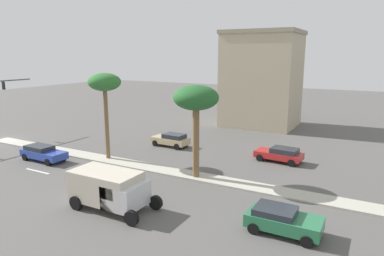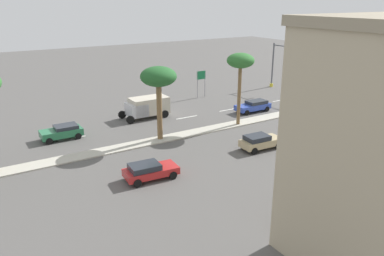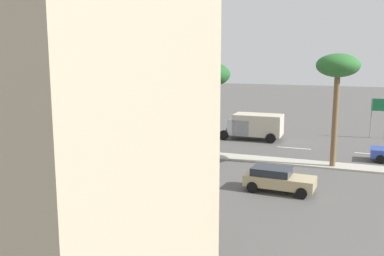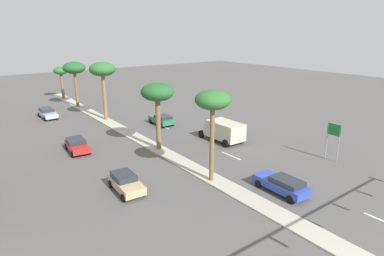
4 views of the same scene
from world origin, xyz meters
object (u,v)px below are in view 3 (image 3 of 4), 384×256
(commercial_building, at_px, (9,115))
(sedan_green_trailing, at_px, (145,128))
(sedan_tan_inboard, at_px, (278,179))
(directional_road_sign, at_px, (379,110))
(box_truck, at_px, (253,125))
(palm_tree_inboard, at_px, (338,69))
(sedan_red_left, at_px, (105,163))
(palm_tree_left, at_px, (47,63))
(palm_tree_outboard, at_px, (208,77))

(commercial_building, relative_size, sedan_green_trailing, 3.17)
(commercial_building, distance_m, sedan_tan_inboard, 17.06)
(directional_road_sign, distance_m, box_truck, 11.94)
(directional_road_sign, height_order, commercial_building, commercial_building)
(palm_tree_inboard, xyz_separation_m, sedan_red_left, (-6.88, 14.19, -6.17))
(palm_tree_left, distance_m, sedan_red_left, 14.28)
(palm_tree_left, bearing_deg, directional_road_sign, -66.63)
(sedan_red_left, distance_m, sedan_tan_inboard, 11.47)
(palm_tree_inboard, height_order, palm_tree_outboard, palm_tree_inboard)
(sedan_red_left, xyz_separation_m, sedan_tan_inboard, (0.22, -11.46, 0.03))
(palm_tree_inboard, distance_m, sedan_green_trailing, 19.54)
(sedan_green_trailing, bearing_deg, box_truck, -78.27)
(palm_tree_inboard, height_order, palm_tree_left, palm_tree_left)
(directional_road_sign, xyz_separation_m, box_truck, (-4.76, 10.87, -1.37))
(sedan_green_trailing, bearing_deg, palm_tree_inboard, -108.28)
(palm_tree_outboard, relative_size, sedan_tan_inboard, 1.76)
(palm_tree_outboard, bearing_deg, sedan_tan_inboard, -136.65)
(commercial_building, distance_m, sedan_green_trailing, 30.21)
(palm_tree_inboard, relative_size, palm_tree_outboard, 1.09)
(palm_tree_inboard, bearing_deg, sedan_red_left, 115.87)
(palm_tree_left, bearing_deg, palm_tree_outboard, -90.53)
(directional_road_sign, bearing_deg, palm_tree_inboard, 164.88)
(commercial_building, distance_m, palm_tree_outboard, 22.64)
(palm_tree_left, relative_size, sedan_green_trailing, 2.07)
(commercial_building, distance_m, palm_tree_left, 28.42)
(commercial_building, bearing_deg, directional_road_sign, -17.38)
(sedan_green_trailing, xyz_separation_m, box_truck, (2.11, -10.17, 0.57))
(palm_tree_inboard, height_order, sedan_red_left, palm_tree_inboard)
(palm_tree_outboard, height_order, sedan_green_trailing, palm_tree_outboard)
(palm_tree_left, height_order, sedan_tan_inboard, palm_tree_left)
(palm_tree_left, xyz_separation_m, sedan_red_left, (-7.48, -10.35, -6.39))
(sedan_tan_inboard, bearing_deg, directional_road_sign, -17.64)
(directional_road_sign, xyz_separation_m, commercial_building, (-34.78, 10.88, 3.61))
(palm_tree_left, relative_size, sedan_tan_inboard, 2.02)
(palm_tree_outboard, bearing_deg, box_truck, -15.11)
(sedan_tan_inboard, bearing_deg, box_truck, 17.89)
(sedan_red_left, bearing_deg, palm_tree_left, 54.14)
(sedan_red_left, xyz_separation_m, box_truck, (14.81, -6.75, 0.61))
(palm_tree_left, bearing_deg, commercial_building, -143.01)
(sedan_tan_inboard, distance_m, box_truck, 15.35)
(commercial_building, height_order, palm_tree_inboard, commercial_building)
(palm_tree_left, bearing_deg, sedan_red_left, -125.86)
(directional_road_sign, relative_size, sedan_tan_inboard, 0.92)
(box_truck, bearing_deg, sedan_tan_inboard, -162.11)
(sedan_green_trailing, xyz_separation_m, sedan_tan_inboard, (-12.48, -14.88, -0.00))
(palm_tree_inboard, distance_m, palm_tree_left, 24.55)
(commercial_building, xyz_separation_m, box_truck, (30.02, -0.02, -4.98))
(commercial_building, xyz_separation_m, palm_tree_left, (22.69, 17.09, 0.79))
(palm_tree_inboard, xyz_separation_m, sedan_tan_inboard, (-6.66, 2.73, -6.14))
(sedan_red_left, distance_m, sedan_green_trailing, 13.15)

